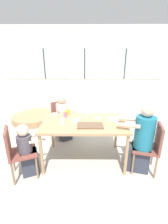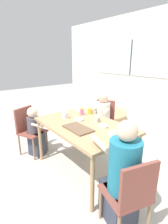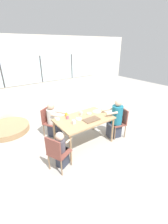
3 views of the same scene
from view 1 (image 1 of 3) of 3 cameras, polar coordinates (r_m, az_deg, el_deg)
The scene contains 19 objects.
ground_plane at distance 2.99m, azimuth 0.00°, elevation -17.35°, with size 16.00×16.00×0.00m, color #B2ADA3.
wall_back_with_windows at distance 5.11m, azimuth 0.26°, elevation 15.02°, with size 8.40×0.08×2.80m.
dining_table at distance 2.64m, azimuth 0.00°, elevation -5.06°, with size 1.44×0.91×0.76m.
chair_for_woman_green_shirt at distance 2.69m, azimuth 24.38°, elevation -11.17°, with size 0.49×0.49×0.84m.
chair_for_man_blue_shirt at distance 3.67m, azimuth -8.92°, elevation -1.58°, with size 0.55×0.55×0.84m.
chair_for_toddler at distance 2.56m, azimuth -24.60°, elevation -12.77°, with size 0.53×0.53×0.84m.
person_woman_green_shirt at distance 2.66m, azimuth 20.92°, elevation -10.51°, with size 0.61×0.44×1.16m.
person_man_blue_shirt at distance 3.53m, azimuth -7.92°, elevation -2.71°, with size 0.50×0.58×1.05m.
person_toddler at distance 2.60m, azimuth -20.77°, elevation -13.96°, with size 0.44×0.35×0.88m.
food_tray_dark at distance 2.45m, azimuth 2.35°, elevation -5.16°, with size 0.42×0.24×0.02m.
coffee_mug at distance 2.79m, azimuth 1.13°, elevation -1.21°, with size 0.08×0.07×0.10m.
sippy_cup at distance 2.82m, azimuth -7.16°, elevation -0.51°, with size 0.07×0.07×0.15m.
juice_glass at distance 2.96m, azimuth -5.93°, elevation -0.06°, with size 0.07×0.07×0.10m.
milk_carton_small at distance 2.55m, azimuth -8.26°, elevation -3.37°, with size 0.07×0.07×0.10m.
bowl_white_shallow at distance 2.74m, azimuth 5.61°, elevation -2.40°, with size 0.13×0.13×0.03m.
bowl_cereal at distance 2.63m, azimuth -3.23°, elevation -3.18°, with size 0.14×0.14×0.04m.
bowl_fruit at distance 2.98m, azimuth -11.23°, elevation -0.87°, with size 0.11×0.11×0.03m.
plate_tortillas at distance 2.77m, azimuth 11.41°, elevation -2.66°, with size 0.25×0.25×0.01m.
folded_table_stack at distance 4.91m, azimuth -18.52°, elevation -2.09°, with size 1.29×1.29×0.18m.
Camera 1 is at (0.02, -2.41, 1.78)m, focal length 24.00 mm.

